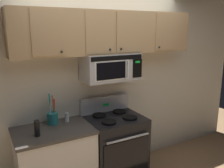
# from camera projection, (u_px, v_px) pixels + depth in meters

# --- Properties ---
(back_wall) EXTENTS (5.20, 0.10, 2.70)m
(back_wall) POSITION_uv_depth(u_px,v_px,m) (102.00, 80.00, 3.49)
(back_wall) COLOR silver
(back_wall) RESTS_ON ground_plane
(stove_range) EXTENTS (0.76, 0.69, 1.12)m
(stove_range) POSITION_uv_depth(u_px,v_px,m) (114.00, 146.00, 3.37)
(stove_range) COLOR black
(stove_range) RESTS_ON ground_plane
(over_range_microwave) EXTENTS (0.76, 0.43, 0.35)m
(over_range_microwave) POSITION_uv_depth(u_px,v_px,m) (110.00, 67.00, 3.22)
(over_range_microwave) COLOR #B7BABF
(upper_cabinets) EXTENTS (2.50, 0.36, 0.55)m
(upper_cabinets) POSITION_uv_depth(u_px,v_px,m) (109.00, 32.00, 3.15)
(upper_cabinets) COLOR tan
(counter_segment) EXTENTS (0.93, 0.65, 0.90)m
(counter_segment) POSITION_uv_depth(u_px,v_px,m) (55.00, 163.00, 2.99)
(counter_segment) COLOR white
(counter_segment) RESTS_ON ground_plane
(utensil_crock_teal) EXTENTS (0.14, 0.15, 0.38)m
(utensil_crock_teal) POSITION_uv_depth(u_px,v_px,m) (53.00, 117.00, 3.03)
(utensil_crock_teal) COLOR teal
(utensil_crock_teal) RESTS_ON counter_segment
(salt_shaker) EXTENTS (0.05, 0.05, 0.12)m
(salt_shaker) POSITION_uv_depth(u_px,v_px,m) (67.00, 117.00, 3.11)
(salt_shaker) COLOR white
(salt_shaker) RESTS_ON counter_segment
(pepper_mill) EXTENTS (0.06, 0.06, 0.19)m
(pepper_mill) POSITION_uv_depth(u_px,v_px,m) (37.00, 128.00, 2.68)
(pepper_mill) COLOR black
(pepper_mill) RESTS_ON counter_segment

